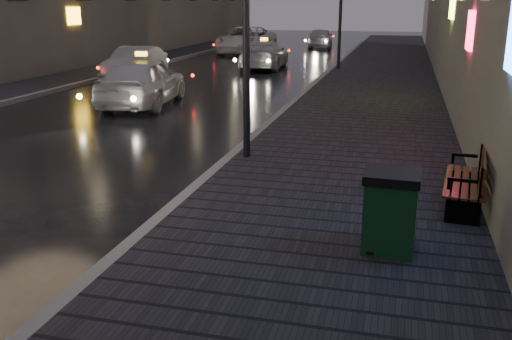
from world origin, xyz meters
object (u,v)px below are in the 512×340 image
at_px(taxi_mid, 264,55).
at_px(trash_bin, 391,210).
at_px(bench, 470,181).
at_px(taxi_far, 246,40).
at_px(taxi_near, 143,81).
at_px(car_far, 320,38).
at_px(car_left_mid, 135,63).

bearing_deg(taxi_mid, trash_bin, 104.45).
relative_size(bench, taxi_far, 0.30).
bearing_deg(bench, taxi_near, 145.48).
bearing_deg(car_far, taxi_mid, 80.83).
xyz_separation_m(taxi_near, car_left_mid, (-3.01, 5.61, -0.10)).
height_order(car_left_mid, car_far, car_far).
distance_m(taxi_mid, car_far, 13.41).
distance_m(bench, taxi_near, 11.85).
distance_m(taxi_far, car_far, 6.61).
relative_size(taxi_near, taxi_mid, 0.98).
distance_m(taxi_near, taxi_far, 19.06).
bearing_deg(taxi_mid, taxi_near, 79.93).
height_order(car_left_mid, taxi_mid, car_left_mid).
height_order(bench, taxi_mid, taxi_mid).
xyz_separation_m(trash_bin, taxi_far, (-9.75, 28.51, 0.14)).
distance_m(trash_bin, taxi_near, 12.38).
bearing_deg(taxi_mid, taxi_far, -72.31).
bearing_deg(bench, taxi_far, 118.25).
bearing_deg(trash_bin, taxi_mid, 110.69).
distance_m(taxi_mid, taxi_far, 8.66).
relative_size(bench, taxi_mid, 0.38).
relative_size(trash_bin, taxi_far, 0.18).
bearing_deg(trash_bin, car_left_mid, 128.43).
height_order(trash_bin, car_far, car_far).
bearing_deg(taxi_far, taxi_near, -82.22).
bearing_deg(car_far, taxi_far, 47.81).
bearing_deg(car_left_mid, taxi_mid, 48.04).
height_order(taxi_near, car_far, taxi_near).
bearing_deg(taxi_near, bench, 132.53).
height_order(bench, trash_bin, trash_bin).
relative_size(trash_bin, taxi_mid, 0.22).
height_order(bench, taxi_far, taxi_far).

